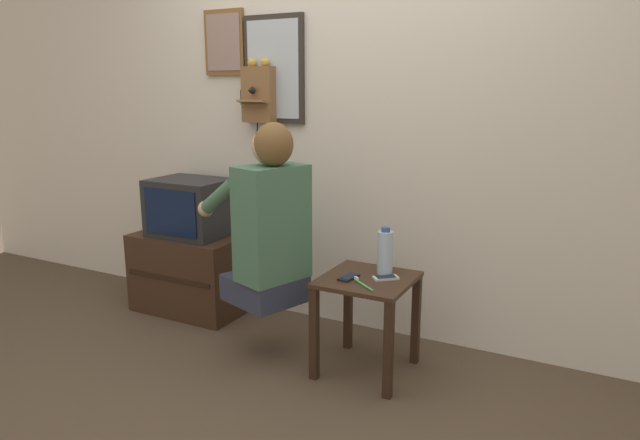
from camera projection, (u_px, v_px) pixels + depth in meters
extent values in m
plane|color=#4C3D2D|center=(234.00, 424.00, 2.48)|extent=(14.00, 14.00, 0.00)
cube|color=beige|center=(356.00, 115.00, 3.27)|extent=(6.80, 0.05, 2.55)
cube|color=#382316|center=(367.00, 280.00, 2.84)|extent=(0.44, 0.45, 0.02)
cube|color=black|center=(314.00, 334.00, 2.82)|extent=(0.04, 0.04, 0.48)
cube|color=black|center=(388.00, 350.00, 2.64)|extent=(0.04, 0.04, 0.48)
cube|color=black|center=(348.00, 307.00, 3.16)|extent=(0.04, 0.04, 0.48)
cube|color=black|center=(416.00, 320.00, 2.98)|extent=(0.04, 0.04, 0.48)
cube|color=#2D3347|center=(265.00, 288.00, 3.04)|extent=(0.45, 0.43, 0.14)
cube|color=#426B51|center=(272.00, 223.00, 2.90)|extent=(0.32, 0.41, 0.59)
sphere|color=tan|center=(271.00, 146.00, 2.81)|extent=(0.19, 0.19, 0.19)
ellipsoid|color=brown|center=(274.00, 144.00, 2.79)|extent=(0.24, 0.25, 0.22)
cylinder|color=#426B51|center=(219.00, 197.00, 2.95)|extent=(0.32, 0.17, 0.23)
cylinder|color=#426B51|center=(265.00, 190.00, 3.15)|extent=(0.32, 0.17, 0.23)
sphere|color=tan|center=(206.00, 209.00, 3.06)|extent=(0.09, 0.09, 0.09)
sphere|color=tan|center=(251.00, 201.00, 3.26)|extent=(0.09, 0.09, 0.09)
cube|color=#382316|center=(190.00, 273.00, 3.71)|extent=(0.72, 0.41, 0.51)
cube|color=black|center=(168.00, 278.00, 3.52)|extent=(0.65, 0.01, 0.02)
cube|color=#232326|center=(190.00, 207.00, 3.61)|extent=(0.48, 0.37, 0.36)
cube|color=#0C1938|center=(170.00, 213.00, 3.45)|extent=(0.40, 0.01, 0.28)
cube|color=brown|center=(260.00, 95.00, 3.45)|extent=(0.20, 0.11, 0.33)
cube|color=brown|center=(252.00, 102.00, 3.38)|extent=(0.18, 0.07, 0.03)
sphere|color=#B79338|center=(252.00, 63.00, 3.42)|extent=(0.05, 0.05, 0.05)
sphere|color=#B79338|center=(265.00, 62.00, 3.37)|extent=(0.05, 0.05, 0.05)
cone|color=black|center=(250.00, 91.00, 3.35)|extent=(0.04, 0.05, 0.04)
cylinder|color=black|center=(243.00, 97.00, 3.51)|extent=(0.03, 0.03, 0.09)
cylinder|color=black|center=(257.00, 139.00, 3.50)|extent=(0.04, 0.04, 0.22)
cylinder|color=black|center=(262.00, 168.00, 3.53)|extent=(0.07, 0.06, 0.19)
cube|color=brown|center=(225.00, 43.00, 3.54)|extent=(0.29, 0.02, 0.39)
cube|color=gray|center=(223.00, 42.00, 3.53)|extent=(0.25, 0.01, 0.34)
cube|color=#2D2823|center=(274.00, 70.00, 3.41)|extent=(0.40, 0.03, 0.63)
cube|color=#B2BCC6|center=(273.00, 70.00, 3.40)|extent=(0.35, 0.01, 0.57)
cube|color=black|center=(349.00, 277.00, 2.83)|extent=(0.08, 0.13, 0.01)
cube|color=black|center=(349.00, 276.00, 2.82)|extent=(0.06, 0.10, 0.00)
cube|color=silver|center=(386.00, 278.00, 2.82)|extent=(0.13, 0.13, 0.01)
cube|color=black|center=(386.00, 277.00, 2.82)|extent=(0.11, 0.10, 0.00)
cylinder|color=#ADC6DB|center=(385.00, 253.00, 2.88)|extent=(0.08, 0.08, 0.22)
cylinder|color=#2D4C8C|center=(386.00, 230.00, 2.85)|extent=(0.04, 0.04, 0.02)
cylinder|color=#4CBF66|center=(364.00, 285.00, 2.72)|extent=(0.14, 0.11, 0.01)
cube|color=white|center=(356.00, 278.00, 2.78)|extent=(0.03, 0.03, 0.01)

